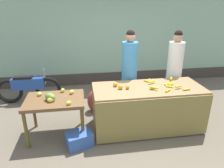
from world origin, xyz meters
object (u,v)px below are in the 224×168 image
at_px(vendor_woman_white_shirt, 174,71).
at_px(vendor_woman_blue_shirt, 129,73).
at_px(produce_sack, 95,101).
at_px(produce_crate, 79,139).
at_px(parked_motorcycle, 29,87).

bearing_deg(vendor_woman_white_shirt, vendor_woman_blue_shirt, 179.44).
bearing_deg(vendor_woman_blue_shirt, produce_sack, 170.11).
distance_m(vendor_woman_blue_shirt, vendor_woman_white_shirt, 1.05).
height_order(vendor_woman_blue_shirt, vendor_woman_white_shirt, vendor_woman_blue_shirt).
relative_size(vendor_woman_blue_shirt, produce_sack, 3.54).
xyz_separation_m(vendor_woman_white_shirt, produce_crate, (-2.21, -1.10, -0.81)).
bearing_deg(parked_motorcycle, vendor_woman_white_shirt, -14.45).
height_order(parked_motorcycle, produce_crate, parked_motorcycle).
bearing_deg(produce_crate, parked_motorcycle, 122.33).
height_order(vendor_woman_blue_shirt, produce_crate, vendor_woman_blue_shirt).
relative_size(vendor_woman_white_shirt, parked_motorcycle, 1.17).
bearing_deg(produce_crate, vendor_woman_white_shirt, 26.43).
bearing_deg(parked_motorcycle, vendor_woman_blue_shirt, -20.09).
relative_size(vendor_woman_white_shirt, produce_sack, 3.49).
height_order(vendor_woman_blue_shirt, produce_sack, vendor_woman_blue_shirt).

